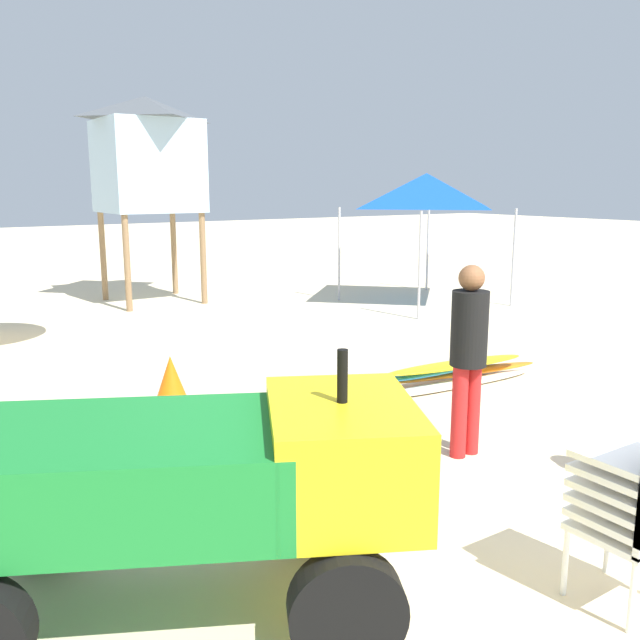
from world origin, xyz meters
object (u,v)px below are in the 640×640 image
surfboard_pile (454,373)px  lifeguard_near_right (469,348)px  utility_cart (197,479)px  popup_canopy (426,191)px  traffic_cone_near (171,381)px  lifeguard_tower (147,155)px

surfboard_pile → lifeguard_near_right: lifeguard_near_right is taller
utility_cart → lifeguard_near_right: size_ratio=1.64×
utility_cart → surfboard_pile: utility_cart is taller
surfboard_pile → popup_canopy: 6.21m
lifeguard_near_right → traffic_cone_near: lifeguard_near_right is taller
utility_cart → lifeguard_tower: 10.92m
lifeguard_tower → traffic_cone_near: size_ratio=7.18×
lifeguard_near_right → popup_canopy: size_ratio=0.65×
lifeguard_tower → popup_canopy: bearing=-35.2°
utility_cart → popup_canopy: popup_canopy is taller
popup_canopy → lifeguard_tower: lifeguard_tower is taller
surfboard_pile → lifeguard_tower: (-0.90, 7.77, 2.82)m
utility_cart → traffic_cone_near: 3.73m
popup_canopy → lifeguard_tower: size_ratio=0.64×
surfboard_pile → lifeguard_tower: lifeguard_tower is taller
lifeguard_near_right → popup_canopy: 8.11m
popup_canopy → lifeguard_tower: bearing=144.8°
lifeguard_tower → surfboard_pile: bearing=-83.4°
popup_canopy → traffic_cone_near: bearing=-153.2°
utility_cart → lifeguard_near_right: (2.88, 0.76, 0.20)m
lifeguard_tower → traffic_cone_near: 7.50m
traffic_cone_near → lifeguard_tower: bearing=71.4°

